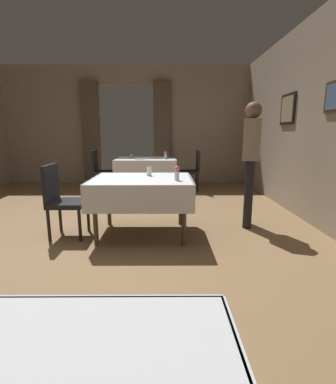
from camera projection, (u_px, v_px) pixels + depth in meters
name	position (u px, v px, depth m)	size (l,w,h in m)	color
ground	(86.00, 238.00, 3.60)	(10.08, 10.08, 0.00)	olive
wall_back	(127.00, 125.00, 7.37)	(6.40, 0.27, 3.00)	gray
dining_table_mid	(142.00, 186.00, 3.61)	(1.28, 1.02, 0.75)	#4C3D2D
dining_table_far	(146.00, 163.00, 6.32)	(1.35, 0.91, 0.75)	#4C3D2D
chair_mid_left	(61.00, 197.00, 3.56)	(0.45, 0.44, 0.93)	black
chair_far_right	(193.00, 168.00, 6.46)	(0.44, 0.44, 0.93)	black
chair_far_left	(100.00, 169.00, 6.41)	(0.44, 0.44, 0.93)	black
flower_vase_mid	(177.00, 173.00, 3.39)	(0.07, 0.07, 0.18)	silver
glass_mid_b	(149.00, 171.00, 3.77)	(0.06, 0.06, 0.12)	silver
flower_vase_far	(165.00, 155.00, 6.18)	(0.07, 0.07, 0.17)	silver
plate_far_b	(146.00, 158.00, 6.39)	(0.23, 0.23, 0.01)	white
glass_far_c	(131.00, 156.00, 6.52)	(0.07, 0.07, 0.08)	silver
plate_far_d	(140.00, 159.00, 6.11)	(0.22, 0.22, 0.01)	white
person_waiter_by_doorway	(251.00, 155.00, 3.85)	(0.32, 0.41, 1.72)	black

